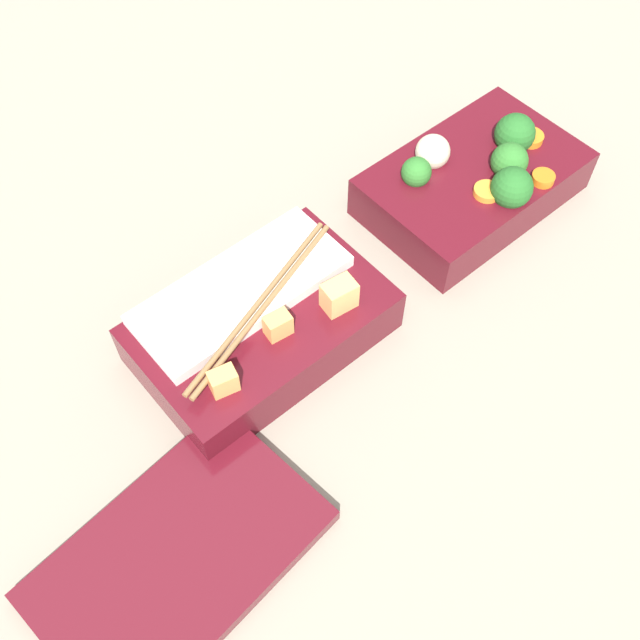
{
  "coord_description": "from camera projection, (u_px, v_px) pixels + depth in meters",
  "views": [
    {
      "loc": [
        0.34,
        0.31,
        0.58
      ],
      "look_at": [
        0.11,
        0.04,
        0.05
      ],
      "focal_mm": 42.0,
      "sensor_mm": 36.0,
      "label": 1
    }
  ],
  "objects": [
    {
      "name": "ground_plane",
      "position": [
        376.0,
        264.0,
        0.73
      ],
      "size": [
        3.0,
        3.0,
        0.0
      ],
      "primitive_type": "plane",
      "color": "gray"
    },
    {
      "name": "bento_tray_vegetable",
      "position": [
        476.0,
        181.0,
        0.76
      ],
      "size": [
        0.22,
        0.14,
        0.08
      ],
      "color": "#510F19",
      "rests_on": "ground_plane"
    },
    {
      "name": "bento_tray_rice",
      "position": [
        262.0,
        325.0,
        0.66
      ],
      "size": [
        0.22,
        0.14,
        0.08
      ],
      "color": "#510F19",
      "rests_on": "ground_plane"
    },
    {
      "name": "bento_lid",
      "position": [
        179.0,
        555.0,
        0.57
      ],
      "size": [
        0.23,
        0.16,
        0.01
      ],
      "primitive_type": "cube",
      "rotation": [
        0.0,
        0.0,
        0.11
      ],
      "color": "#510F19",
      "rests_on": "ground_plane"
    }
  ]
}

